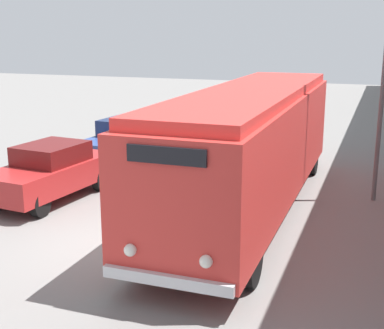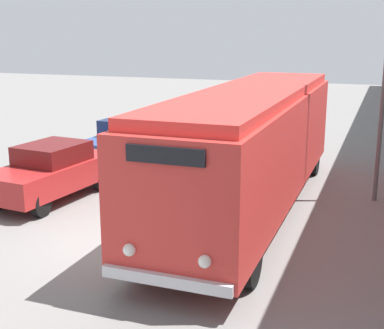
# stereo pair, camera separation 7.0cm
# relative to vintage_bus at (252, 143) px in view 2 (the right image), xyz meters

# --- Properties ---
(ground_plane) EXTENTS (80.00, 80.00, 0.00)m
(ground_plane) POSITION_rel_vintage_bus_xyz_m (-2.05, -3.26, -1.81)
(ground_plane) COLOR slate
(vintage_bus) EXTENTS (2.44, 11.44, 3.20)m
(vintage_bus) POSITION_rel_vintage_bus_xyz_m (0.00, 0.00, 0.00)
(vintage_bus) COLOR black
(vintage_bus) RESTS_ON ground_plane
(parked_car_near) EXTENTS (2.12, 4.17, 1.57)m
(parked_car_near) POSITION_rel_vintage_bus_xyz_m (-5.45, -0.97, -1.01)
(parked_car_near) COLOR black
(parked_car_near) RESTS_ON ground_plane
(parked_car_mid) EXTENTS (2.19, 4.44, 1.47)m
(parked_car_mid) POSITION_rel_vintage_bus_xyz_m (-5.72, 4.29, -1.07)
(parked_car_mid) COLOR black
(parked_car_mid) RESTS_ON ground_plane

